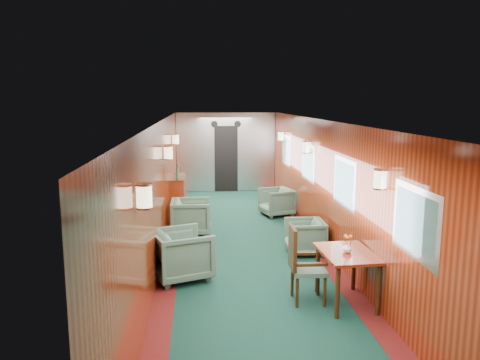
# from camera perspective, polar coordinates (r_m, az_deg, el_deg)

# --- Properties ---
(room) EXTENTS (12.00, 12.10, 2.40)m
(room) POSITION_cam_1_polar(r_m,az_deg,el_deg) (8.35, 0.71, 1.94)
(room) COLOR #0D3227
(room) RESTS_ON ground
(bulkhead) EXTENTS (2.98, 0.17, 2.39)m
(bulkhead) POSITION_cam_1_polar(r_m,az_deg,el_deg) (14.25, -1.72, 3.37)
(bulkhead) COLOR silver
(bulkhead) RESTS_ON ground
(windows_right) EXTENTS (0.02, 8.60, 0.80)m
(windows_right) POSITION_cam_1_polar(r_m,az_deg,el_deg) (8.89, 10.13, 1.07)
(windows_right) COLOR silver
(windows_right) RESTS_ON ground
(wall_sconces) EXTENTS (2.97, 7.97, 0.25)m
(wall_sconces) POSITION_cam_1_polar(r_m,az_deg,el_deg) (8.89, 0.34, 3.43)
(wall_sconces) COLOR beige
(wall_sconces) RESTS_ON ground
(dining_table) EXTENTS (0.73, 1.01, 0.74)m
(dining_table) POSITION_cam_1_polar(r_m,az_deg,el_deg) (6.60, 12.92, -9.52)
(dining_table) COLOR maroon
(dining_table) RESTS_ON ground
(side_chair) EXTENTS (0.49, 0.51, 1.07)m
(side_chair) POSITION_cam_1_polar(r_m,az_deg,el_deg) (6.56, 7.49, -9.82)
(side_chair) COLOR #1A3D31
(side_chair) RESTS_ON ground
(credenza) EXTENTS (0.35, 1.13, 1.29)m
(credenza) POSITION_cam_1_polar(r_m,az_deg,el_deg) (11.07, -7.61, -2.09)
(credenza) COLOR maroon
(credenza) RESTS_ON ground
(flower_vase) EXTENTS (0.16, 0.16, 0.13)m
(flower_vase) POSITION_cam_1_polar(r_m,az_deg,el_deg) (6.53, 12.96, -8.04)
(flower_vase) COLOR white
(flower_vase) RESTS_ON dining_table
(armchair_left_near) EXTENTS (1.10, 1.08, 0.78)m
(armchair_left_near) POSITION_cam_1_polar(r_m,az_deg,el_deg) (7.43, -7.13, -8.98)
(armchair_left_near) COLOR #1A3D31
(armchair_left_near) RESTS_ON ground
(armchair_left_far) EXTENTS (0.81, 0.79, 0.74)m
(armchair_left_far) POSITION_cam_1_polar(r_m,az_deg,el_deg) (9.79, -5.98, -4.49)
(armchair_left_far) COLOR #1A3D31
(armchair_left_far) RESTS_ON ground
(armchair_right_near) EXTENTS (0.70, 0.68, 0.63)m
(armchair_right_near) POSITION_cam_1_polar(r_m,az_deg,el_deg) (8.64, 7.90, -6.85)
(armchair_right_near) COLOR #1A3D31
(armchair_right_near) RESTS_ON ground
(armchair_right_far) EXTENTS (0.89, 0.87, 0.66)m
(armchair_right_far) POSITION_cam_1_polar(r_m,az_deg,el_deg) (11.35, 4.46, -2.68)
(armchair_right_far) COLOR #1A3D31
(armchair_right_far) RESTS_ON ground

